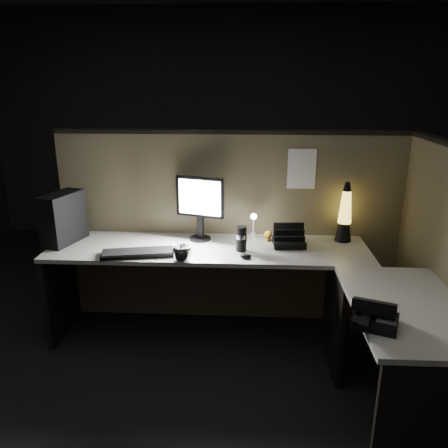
# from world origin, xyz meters

# --- Properties ---
(floor) EXTENTS (6.00, 6.00, 0.00)m
(floor) POSITION_xyz_m (0.00, 0.00, 0.00)
(floor) COLOR black
(floor) RESTS_ON ground
(room_shell) EXTENTS (6.00, 6.00, 6.00)m
(room_shell) POSITION_xyz_m (0.00, 0.00, 1.62)
(room_shell) COLOR silver
(room_shell) RESTS_ON ground
(partition_back) EXTENTS (2.66, 0.06, 1.50)m
(partition_back) POSITION_xyz_m (0.00, 0.93, 0.75)
(partition_back) COLOR brown
(partition_back) RESTS_ON ground
(partition_right) EXTENTS (0.06, 1.66, 1.50)m
(partition_right) POSITION_xyz_m (1.33, 0.10, 0.75)
(partition_right) COLOR brown
(partition_right) RESTS_ON ground
(desk) EXTENTS (2.60, 1.60, 0.73)m
(desk) POSITION_xyz_m (0.18, 0.25, 0.58)
(desk) COLOR beige
(desk) RESTS_ON ground
(pc_tower) EXTENTS (0.25, 0.39, 0.37)m
(pc_tower) POSITION_xyz_m (-1.22, 0.65, 0.92)
(pc_tower) COLOR black
(pc_tower) RESTS_ON desk
(monitor) EXTENTS (0.36, 0.16, 0.48)m
(monitor) POSITION_xyz_m (-0.22, 0.77, 1.02)
(monitor) COLOR black
(monitor) RESTS_ON desk
(keyboard) EXTENTS (0.52, 0.26, 0.02)m
(keyboard) POSITION_xyz_m (-0.62, 0.42, 0.74)
(keyboard) COLOR black
(keyboard) RESTS_ON desk
(mouse) EXTENTS (0.09, 0.07, 0.03)m
(mouse) POSITION_xyz_m (0.12, 0.41, 0.75)
(mouse) COLOR black
(mouse) RESTS_ON desk
(clip_lamp) EXTENTS (0.04, 0.18, 0.23)m
(clip_lamp) POSITION_xyz_m (0.17, 0.77, 0.86)
(clip_lamp) COLOR white
(clip_lamp) RESTS_ON desk
(organizer) EXTENTS (0.24, 0.21, 0.17)m
(organizer) POSITION_xyz_m (0.43, 0.67, 0.77)
(organizer) COLOR black
(organizer) RESTS_ON desk
(lava_lamp) EXTENTS (0.12, 0.12, 0.45)m
(lava_lamp) POSITION_xyz_m (0.85, 0.79, 0.92)
(lava_lamp) COLOR black
(lava_lamp) RESTS_ON desk
(travel_mug) EXTENTS (0.08, 0.08, 0.18)m
(travel_mug) POSITION_xyz_m (0.09, 0.54, 0.82)
(travel_mug) COLOR black
(travel_mug) RESTS_ON desk
(steel_mug) EXTENTS (0.16, 0.16, 0.10)m
(steel_mug) POSITION_xyz_m (-0.30, 0.34, 0.78)
(steel_mug) COLOR silver
(steel_mug) RESTS_ON desk
(figurine) EXTENTS (0.06, 0.06, 0.06)m
(figurine) POSITION_xyz_m (0.28, 0.75, 0.78)
(figurine) COLOR yellow
(figurine) RESTS_ON desk
(pinned_paper) EXTENTS (0.21, 0.00, 0.30)m
(pinned_paper) POSITION_xyz_m (0.53, 0.90, 1.25)
(pinned_paper) COLOR white
(pinned_paper) RESTS_ON partition_back
(desk_phone) EXTENTS (0.26, 0.26, 0.13)m
(desk_phone) POSITION_xyz_m (0.76, -0.41, 0.78)
(desk_phone) COLOR black
(desk_phone) RESTS_ON desk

